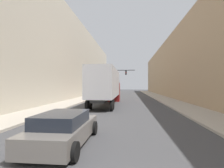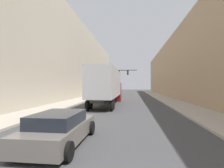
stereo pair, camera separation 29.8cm
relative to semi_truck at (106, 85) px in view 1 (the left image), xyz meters
name	(u,v)px [view 1 (the left image)]	position (x,y,z in m)	size (l,w,h in m)	color
sidewalk_right	(163,98)	(8.62, 10.68, -2.32)	(3.18, 80.00, 0.15)	#B2A899
sidewalk_left	(86,98)	(-5.17, 10.68, -2.32)	(3.18, 80.00, 0.15)	#B2A899
building_right	(189,66)	(13.21, 10.68, 3.47)	(6.00, 80.00, 11.73)	tan
building_left	(63,58)	(-9.76, 10.68, 5.08)	(6.00, 80.00, 14.96)	#BCB29E
semi_truck	(106,85)	(0.00, 0.00, 0.00)	(2.59, 12.63, 4.24)	silver
sedan_car	(64,129)	(0.16, -14.19, -1.76)	(2.08, 4.36, 1.30)	slate
traffic_signal_gantry	(110,77)	(-1.32, 14.95, 1.82)	(7.42, 0.35, 5.81)	black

